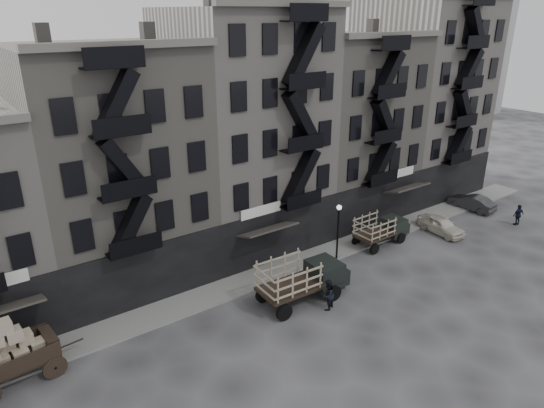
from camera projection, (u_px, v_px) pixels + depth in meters
ground at (330, 288)px, 31.47m from camera, size 140.00×140.00×0.00m
sidewalk at (294, 264)px, 34.27m from camera, size 55.00×2.50×0.15m
building_midwest at (113, 168)px, 30.68m from camera, size 10.00×11.35×16.20m
building_center at (245, 131)px, 35.74m from camera, size 10.00×11.35×18.20m
building_mideast at (343, 127)px, 41.54m from camera, size 10.00×11.35×16.20m
building_east at (420, 98)px, 46.41m from camera, size 10.00×11.35×19.20m
lamp_post at (338, 225)px, 34.03m from camera, size 0.36×0.36×4.28m
wagon at (8, 347)px, 22.87m from camera, size 4.29×2.56×3.49m
stake_truck_west at (302, 276)px, 29.55m from camera, size 6.07×2.70×3.00m
stake_truck_east at (382, 227)px, 37.05m from camera, size 4.89×2.11×2.43m
car_east at (441, 225)px, 39.10m from camera, size 1.89×4.15×1.38m
car_far at (471, 202)px, 43.76m from camera, size 1.74×4.27×1.38m
pedestrian_mid at (328, 295)px, 28.92m from camera, size 1.17×1.06×1.96m
policeman at (518, 215)px, 40.49m from camera, size 1.14×0.69×1.82m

